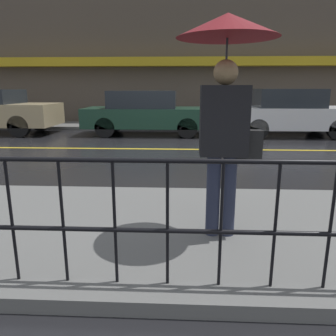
{
  "coord_description": "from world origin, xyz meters",
  "views": [
    {
      "loc": [
        0.5,
        -8.45,
        1.57
      ],
      "look_at": [
        0.26,
        -3.49,
        0.35
      ],
      "focal_mm": 35.0,
      "sensor_mm": 36.0,
      "label": 1
    }
  ],
  "objects": [
    {
      "name": "pedestrian",
      "position": [
        0.88,
        -5.34,
        1.68
      ],
      "size": [
        0.92,
        0.92,
        2.08
      ],
      "rotation": [
        0.0,
        0.0,
        3.14
      ],
      "color": "#23283D",
      "rests_on": "sidewalk_near"
    },
    {
      "name": "building_storefront",
      "position": [
        0.0,
        5.94,
        2.93
      ],
      "size": [
        28.0,
        0.85,
        5.91
      ],
      "color": "#4C4238",
      "rests_on": "ground_plane"
    },
    {
      "name": "sidewalk_far",
      "position": [
        0.0,
        4.81,
        0.06
      ],
      "size": [
        28.0,
        2.02,
        0.12
      ],
      "color": "#60605E",
      "rests_on": "ground_plane"
    },
    {
      "name": "railing_foreground",
      "position": [
        -0.0,
        -6.23,
        0.74
      ],
      "size": [
        12.0,
        0.04,
        0.97
      ],
      "color": "black",
      "rests_on": "sidewalk_near"
    },
    {
      "name": "ground_plane",
      "position": [
        0.0,
        0.0,
        0.0
      ],
      "size": [
        80.0,
        80.0,
        0.0
      ],
      "primitive_type": "plane",
      "color": "black"
    },
    {
      "name": "lane_marking",
      "position": [
        0.0,
        0.0,
        0.0
      ],
      "size": [
        25.2,
        0.12,
        0.01
      ],
      "color": "gold",
      "rests_on": "ground_plane"
    },
    {
      "name": "sidewalk_near",
      "position": [
        0.0,
        -5.14,
        0.06
      ],
      "size": [
        28.0,
        2.69,
        0.12
      ],
      "color": "#60605E",
      "rests_on": "ground_plane"
    },
    {
      "name": "car_dark_green",
      "position": [
        -0.77,
        2.72,
        0.75
      ],
      "size": [
        4.26,
        1.72,
        1.47
      ],
      "color": "#193828",
      "rests_on": "ground_plane"
    },
    {
      "name": "car_white",
      "position": [
        3.98,
        2.72,
        0.77
      ],
      "size": [
        3.92,
        1.93,
        1.53
      ],
      "color": "silver",
      "rests_on": "ground_plane"
    }
  ]
}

